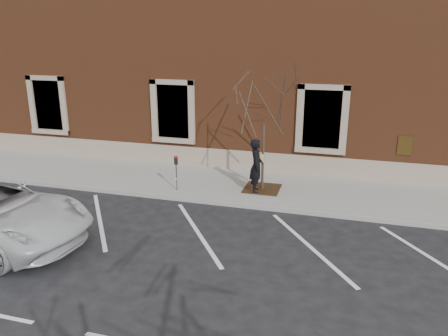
% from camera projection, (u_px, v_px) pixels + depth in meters
% --- Properties ---
extents(ground, '(120.00, 120.00, 0.00)m').
position_uv_depth(ground, '(219.00, 204.00, 14.65)').
color(ground, '#28282B').
rests_on(ground, ground).
extents(sidewalk_near, '(40.00, 3.50, 0.15)m').
position_uv_depth(sidewalk_near, '(232.00, 185.00, 16.23)').
color(sidewalk_near, gray).
rests_on(sidewalk_near, ground).
extents(curb_near, '(40.00, 0.12, 0.15)m').
position_uv_depth(curb_near, '(219.00, 203.00, 14.58)').
color(curb_near, '#9E9E99').
rests_on(curb_near, ground).
extents(parking_stripes, '(28.00, 4.40, 0.01)m').
position_uv_depth(parking_stripes, '(198.00, 232.00, 12.63)').
color(parking_stripes, silver).
rests_on(parking_stripes, ground).
extents(building_civic, '(40.00, 8.62, 8.00)m').
position_uv_depth(building_civic, '(265.00, 66.00, 20.55)').
color(building_civic, brown).
rests_on(building_civic, ground).
extents(man, '(0.57, 0.76, 1.90)m').
position_uv_depth(man, '(256.00, 166.00, 15.09)').
color(man, black).
rests_on(man, sidewalk_near).
extents(parking_meter, '(0.11, 0.09, 1.25)m').
position_uv_depth(parking_meter, '(176.00, 167.00, 15.29)').
color(parking_meter, '#595B60').
rests_on(parking_meter, sidewalk_near).
extents(tree_grate, '(1.25, 1.25, 0.03)m').
position_uv_depth(tree_grate, '(262.00, 188.00, 15.65)').
color(tree_grate, '#382612').
rests_on(tree_grate, sidewalk_near).
extents(sapling, '(2.66, 2.66, 4.43)m').
position_uv_depth(sapling, '(264.00, 103.00, 14.72)').
color(sapling, '#3F2C26').
rests_on(sapling, sidewalk_near).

